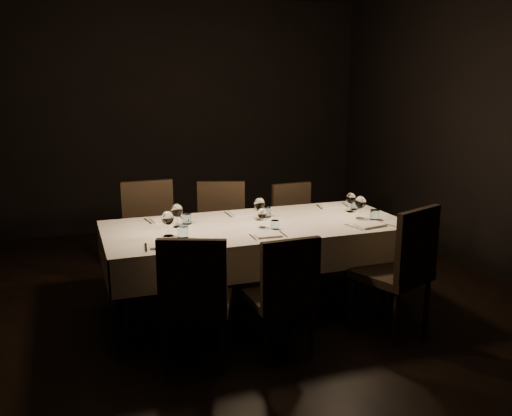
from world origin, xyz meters
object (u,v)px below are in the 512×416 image
object	(u,v)px
chair_far_right	(296,223)
chair_far_center	(221,228)
chair_far_left	(151,231)
chair_near_right	(401,265)
dining_table	(256,233)
chair_near_left	(195,295)
chair_near_center	(284,290)

from	to	relation	value
chair_far_right	chair_far_center	bearing A→B (deg)	179.25
chair_far_left	chair_far_center	bearing A→B (deg)	-2.99
chair_near_right	chair_far_center	bearing A→B (deg)	-79.62
chair_far_center	chair_far_right	size ratio (longest dim) A/B	1.08
dining_table	chair_near_left	size ratio (longest dim) A/B	2.66
chair_far_right	chair_near_center	bearing A→B (deg)	-119.86
dining_table	chair_far_center	size ratio (longest dim) A/B	2.58
chair_near_center	chair_far_center	size ratio (longest dim) A/B	0.92
chair_far_right	dining_table	bearing A→B (deg)	-135.25
chair_far_center	chair_near_center	bearing A→B (deg)	-71.96
chair_near_left	chair_far_center	xyz separation A→B (m)	(0.63, 1.57, 0.01)
chair_near_right	chair_far_center	size ratio (longest dim) A/B	1.05
chair_near_center	chair_far_right	bearing A→B (deg)	-118.24
chair_near_center	chair_far_right	world-z (taller)	chair_far_right
chair_near_left	chair_far_left	size ratio (longest dim) A/B	0.93
chair_near_right	chair_far_center	world-z (taller)	chair_near_right
chair_far_center	chair_far_right	xyz separation A→B (m)	(0.81, 0.04, -0.03)
dining_table	chair_near_right	xyz separation A→B (m)	(0.90, -0.81, -0.13)
chair_far_center	dining_table	bearing A→B (deg)	-65.53
dining_table	chair_far_right	bearing A→B (deg)	48.55
chair_near_center	chair_far_center	xyz separation A→B (m)	(0.00, 1.63, 0.04)
chair_near_center	chair_near_right	world-z (taller)	chair_near_right
dining_table	chair_near_left	xyz separation A→B (m)	(-0.71, -0.78, -0.16)
chair_near_left	chair_near_center	world-z (taller)	chair_near_left
chair_far_left	chair_far_center	size ratio (longest dim) A/B	1.04
chair_near_right	chair_far_right	distance (m)	1.65
chair_near_center	chair_far_left	distance (m)	1.79
chair_far_center	chair_far_right	world-z (taller)	chair_far_center
chair_near_left	chair_far_center	size ratio (longest dim) A/B	0.97
dining_table	chair_near_center	distance (m)	0.87
dining_table	chair_far_left	distance (m)	1.12
chair_near_center	chair_far_left	world-z (taller)	chair_far_left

